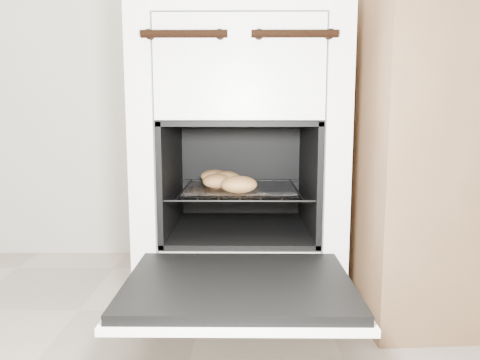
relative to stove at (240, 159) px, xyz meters
name	(u,v)px	position (x,y,z in m)	size (l,w,h in m)	color
stove	(240,159)	(0.00, 0.00, 0.00)	(0.53, 0.59, 0.82)	white
oven_door	(239,287)	(0.00, -0.45, -0.22)	(0.48, 0.37, 0.03)	black
oven_rack	(240,189)	(0.00, -0.06, -0.08)	(0.39, 0.37, 0.01)	black
foil_sheet	(240,189)	(0.00, -0.08, -0.08)	(0.30, 0.27, 0.01)	white
baked_rolls	(227,181)	(-0.04, -0.09, -0.05)	(0.20, 0.30, 0.04)	#B68148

